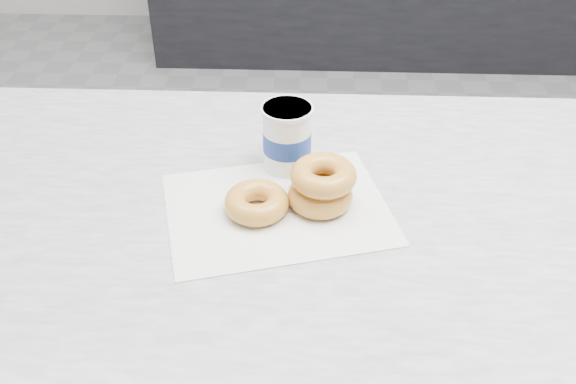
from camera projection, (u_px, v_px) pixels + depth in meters
The scene contains 5 objects.
ground at pixel (420, 319), 2.01m from camera, with size 5.00×5.00×0.00m, color gray.
wax_paper at pixel (277, 209), 1.00m from camera, with size 0.34×0.26×0.00m, color silver.
donut_single at pixel (257, 202), 0.99m from camera, with size 0.10×0.10×0.04m, color gold.
donut_stack at pixel (322, 185), 0.99m from camera, with size 0.14×0.14×0.07m.
coffee_cup at pixel (287, 137), 1.06m from camera, with size 0.10×0.10×0.12m.
Camera 1 is at (-0.36, -1.40, 1.52)m, focal length 40.00 mm.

